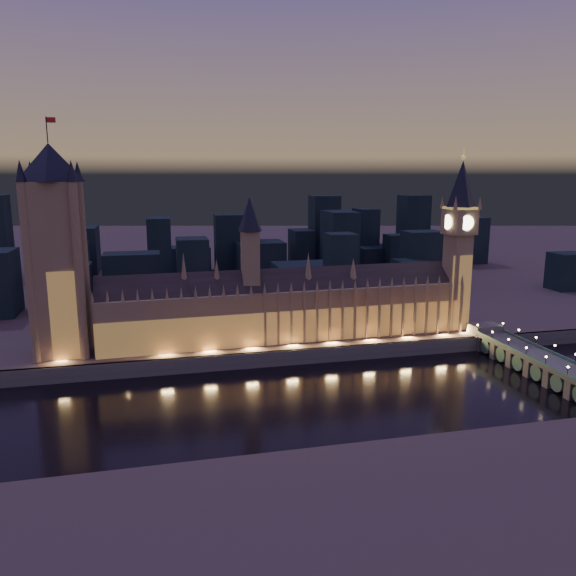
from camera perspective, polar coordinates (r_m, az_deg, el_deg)
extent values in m
plane|color=black|center=(257.16, 1.75, -10.78)|extent=(2000.00, 2000.00, 0.00)
cube|color=#443C44|center=(758.19, -8.46, 4.25)|extent=(2000.00, 960.00, 8.00)
cube|color=#4F5047|center=(293.09, -0.33, -7.11)|extent=(2000.00, 2.50, 8.00)
cube|color=#8C7A4F|center=(308.99, -0.11, -2.65)|extent=(200.61, 27.50, 28.00)
cube|color=#B6843E|center=(300.62, 0.33, -4.04)|extent=(200.00, 0.50, 18.00)
cube|color=black|center=(305.30, -0.11, 0.45)|extent=(200.47, 23.77, 16.26)
cube|color=#8C7A4F|center=(299.24, -3.85, 2.72)|extent=(9.00, 9.00, 32.00)
cone|color=black|center=(296.50, -3.91, 7.50)|extent=(13.00, 13.00, 18.00)
cube|color=#8C7A4F|center=(292.91, -19.08, -4.08)|extent=(1.20, 1.20, 28.00)
cone|color=#8C7A4F|center=(289.60, -19.29, -0.81)|extent=(2.00, 2.00, 6.00)
cube|color=#8C7A4F|center=(292.22, -17.69, -4.03)|extent=(1.20, 1.20, 28.00)
cone|color=#8C7A4F|center=(288.90, -17.88, -0.75)|extent=(2.00, 2.00, 6.00)
cube|color=#8C7A4F|center=(291.70, -16.29, -3.97)|extent=(1.20, 1.20, 28.00)
cone|color=#8C7A4F|center=(288.37, -16.47, -0.68)|extent=(2.00, 2.00, 6.00)
cube|color=#8C7A4F|center=(291.35, -14.88, -3.92)|extent=(1.20, 1.20, 28.00)
cone|color=#8C7A4F|center=(288.02, -15.05, -0.62)|extent=(2.00, 2.00, 6.00)
cube|color=#8C7A4F|center=(291.18, -13.48, -3.85)|extent=(1.20, 1.20, 28.00)
cone|color=#8C7A4F|center=(287.85, -13.63, -0.56)|extent=(2.00, 2.00, 6.00)
cube|color=#8C7A4F|center=(291.18, -12.07, -3.79)|extent=(1.20, 1.20, 28.00)
cone|color=#8C7A4F|center=(287.85, -12.21, -0.49)|extent=(2.00, 2.00, 6.00)
cube|color=#8C7A4F|center=(291.36, -10.66, -3.72)|extent=(1.20, 1.20, 28.00)
cone|color=#8C7A4F|center=(288.03, -10.79, -0.43)|extent=(2.00, 2.00, 6.00)
cube|color=#8C7A4F|center=(291.72, -9.26, -3.66)|extent=(1.20, 1.20, 28.00)
cone|color=#8C7A4F|center=(288.39, -9.38, -0.36)|extent=(2.00, 2.00, 6.00)
cube|color=#8C7A4F|center=(292.24, -7.86, -3.58)|extent=(1.20, 1.20, 28.00)
cone|color=#8C7A4F|center=(288.92, -7.96, -0.30)|extent=(2.00, 2.00, 6.00)
cube|color=#8C7A4F|center=(292.94, -6.47, -3.51)|extent=(1.20, 1.20, 28.00)
cone|color=#8C7A4F|center=(289.63, -6.56, -0.23)|extent=(2.00, 2.00, 6.00)
cube|color=#8C7A4F|center=(293.82, -5.08, -3.44)|extent=(1.20, 1.20, 28.00)
cone|color=#8C7A4F|center=(290.52, -5.16, -0.17)|extent=(2.00, 2.00, 6.00)
cube|color=#8C7A4F|center=(294.86, -3.71, -3.36)|extent=(1.20, 1.20, 28.00)
cone|color=#8C7A4F|center=(291.57, -3.77, -0.10)|extent=(2.00, 2.00, 6.00)
cube|color=#8C7A4F|center=(296.07, -2.34, -3.29)|extent=(1.20, 1.20, 28.00)
cone|color=#8C7A4F|center=(292.80, -2.39, -0.04)|extent=(2.00, 2.00, 6.00)
cube|color=#8C7A4F|center=(297.45, -0.99, -3.21)|extent=(1.20, 1.20, 28.00)
cone|color=#8C7A4F|center=(294.19, -1.03, 0.02)|extent=(2.00, 2.00, 6.00)
cube|color=#8C7A4F|center=(298.99, 0.35, -3.13)|extent=(1.20, 1.20, 28.00)
cone|color=#8C7A4F|center=(295.75, 0.33, 0.09)|extent=(2.00, 2.00, 6.00)
cube|color=#8C7A4F|center=(300.70, 1.68, -3.05)|extent=(1.20, 1.20, 28.00)
cone|color=#8C7A4F|center=(297.47, 1.66, 0.15)|extent=(2.00, 2.00, 6.00)
cube|color=#8C7A4F|center=(302.56, 2.98, -2.97)|extent=(1.20, 1.20, 28.00)
cone|color=#8C7A4F|center=(299.36, 2.99, 0.21)|extent=(2.00, 2.00, 6.00)
cube|color=#8C7A4F|center=(304.58, 4.28, -2.89)|extent=(1.20, 1.20, 28.00)
cone|color=#8C7A4F|center=(301.40, 4.29, 0.27)|extent=(2.00, 2.00, 6.00)
cube|color=#8C7A4F|center=(306.76, 5.55, -2.81)|extent=(1.20, 1.20, 28.00)
cone|color=#8C7A4F|center=(303.60, 5.58, 0.33)|extent=(2.00, 2.00, 6.00)
cube|color=#8C7A4F|center=(309.08, 6.81, -2.73)|extent=(1.20, 1.20, 28.00)
cone|color=#8C7A4F|center=(305.94, 6.84, 0.39)|extent=(2.00, 2.00, 6.00)
cube|color=#8C7A4F|center=(311.55, 8.04, -2.65)|extent=(1.20, 1.20, 28.00)
cone|color=#8C7A4F|center=(308.44, 8.09, 0.44)|extent=(2.00, 2.00, 6.00)
cube|color=#8C7A4F|center=(314.16, 9.26, -2.57)|extent=(1.20, 1.20, 28.00)
cone|color=#8C7A4F|center=(311.08, 9.32, 0.50)|extent=(2.00, 2.00, 6.00)
cube|color=#8C7A4F|center=(316.91, 10.45, -2.48)|extent=(1.20, 1.20, 28.00)
cone|color=#8C7A4F|center=(313.85, 10.52, 0.55)|extent=(2.00, 2.00, 6.00)
cube|color=#8C7A4F|center=(319.80, 11.63, -2.40)|extent=(1.20, 1.20, 28.00)
cone|color=#8C7A4F|center=(316.77, 11.71, 0.61)|extent=(2.00, 2.00, 6.00)
cube|color=#8C7A4F|center=(322.82, 12.78, -2.32)|extent=(1.20, 1.20, 28.00)
cone|color=#8C7A4F|center=(319.82, 12.87, 0.66)|extent=(2.00, 2.00, 6.00)
cube|color=#8C7A4F|center=(325.97, 13.91, -2.24)|extent=(1.20, 1.20, 28.00)
cone|color=#8C7A4F|center=(323.00, 14.01, 0.71)|extent=(2.00, 2.00, 6.00)
cube|color=#8C7A4F|center=(329.24, 15.02, -2.17)|extent=(1.20, 1.20, 28.00)
cone|color=#8C7A4F|center=(326.30, 15.12, 0.76)|extent=(2.00, 2.00, 6.00)
cube|color=#8C7A4F|center=(332.64, 16.11, -2.09)|extent=(1.20, 1.20, 28.00)
cone|color=#8C7A4F|center=(329.73, 16.22, 0.81)|extent=(2.00, 2.00, 6.00)
cube|color=#8C7A4F|center=(336.15, 17.17, -2.01)|extent=(1.20, 1.20, 28.00)
cone|color=#8C7A4F|center=(333.27, 17.29, 0.86)|extent=(2.00, 2.00, 6.00)
cone|color=#8C7A4F|center=(296.12, -10.54, 1.87)|extent=(4.40, 4.40, 18.00)
cone|color=#8C7A4F|center=(297.69, -7.26, 1.64)|extent=(4.40, 4.40, 14.00)
cone|color=#8C7A4F|center=(306.62, 2.07, 2.19)|extent=(4.40, 4.40, 16.00)
cone|color=#8C7A4F|center=(314.73, 6.64, 2.00)|extent=(4.40, 4.40, 12.00)
cube|color=#8C7A4F|center=(299.40, -22.30, 1.69)|extent=(24.15, 24.15, 85.95)
cube|color=#B6843E|center=(292.58, -22.32, -2.72)|extent=(22.00, 0.50, 44.00)
cone|color=black|center=(295.87, -23.07, 11.66)|extent=(31.68, 31.68, 18.00)
cylinder|color=black|center=(296.55, -23.30, 14.55)|extent=(0.50, 0.50, 12.00)
cube|color=red|center=(296.55, -22.94, 15.45)|extent=(4.00, 0.15, 2.50)
cylinder|color=#8C7A4F|center=(290.72, -24.76, 1.23)|extent=(4.40, 4.40, 85.95)
cone|color=black|center=(287.03, -25.57, 10.69)|extent=(5.20, 5.20, 10.00)
cylinder|color=#8C7A4F|center=(312.03, -23.99, 1.92)|extent=(4.40, 4.40, 85.95)
cone|color=black|center=(308.60, -24.72, 10.74)|extent=(5.20, 5.20, 10.00)
cylinder|color=#8C7A4F|center=(287.06, -20.46, 1.44)|extent=(4.40, 4.40, 85.95)
cone|color=black|center=(283.33, -21.15, 11.04)|extent=(5.20, 5.20, 10.00)
cylinder|color=#8C7A4F|center=(308.62, -19.98, 2.13)|extent=(4.40, 4.40, 85.95)
cone|color=black|center=(305.15, -20.60, 11.05)|extent=(5.20, 5.20, 10.00)
cube|color=#8C7A4F|center=(343.31, 16.70, 0.63)|extent=(13.81, 13.81, 55.44)
cube|color=#B6843E|center=(339.14, 17.16, -0.51)|extent=(12.00, 0.50, 44.00)
cube|color=#8C7A4F|center=(338.81, 17.04, 6.45)|extent=(15.00, 15.00, 14.52)
cube|color=#F2C64C|center=(338.28, 17.12, 7.78)|extent=(15.75, 15.75, 1.20)
cone|color=black|center=(337.81, 17.26, 10.08)|extent=(18.00, 18.00, 26.00)
sphere|color=#F2C64C|center=(337.90, 17.40, 12.53)|extent=(2.80, 2.80, 2.80)
cylinder|color=#F2C64C|center=(337.98, 17.43, 12.95)|extent=(0.40, 0.40, 5.00)
cylinder|color=#FFF2BF|center=(332.15, 17.71, 6.32)|extent=(8.40, 0.50, 8.40)
cylinder|color=#FFF2BF|center=(345.50, 16.40, 6.58)|extent=(8.40, 0.50, 8.40)
cylinder|color=#FFF2BF|center=(334.98, 15.89, 6.47)|extent=(0.50, 8.40, 8.40)
cylinder|color=#FFF2BF|center=(342.76, 18.17, 6.44)|extent=(0.50, 8.40, 8.40)
cone|color=#8C7A4F|center=(327.88, 16.67, 8.30)|extent=(2.60, 2.60, 8.00)
cone|color=#8C7A4F|center=(340.97, 15.42, 8.47)|extent=(2.60, 2.60, 8.00)
cone|color=#8C7A4F|center=(335.56, 18.92, 8.22)|extent=(2.60, 2.60, 8.00)
cone|color=#8C7A4F|center=(348.37, 17.61, 8.40)|extent=(2.60, 2.60, 8.00)
cube|color=#4F5047|center=(297.47, 25.05, -6.82)|extent=(16.77, 100.00, 1.60)
cube|color=#2D5747|center=(292.29, 23.83, -6.75)|extent=(0.80, 100.00, 1.60)
cube|color=#2D5747|center=(301.97, 26.27, -6.39)|extent=(0.80, 100.00, 1.60)
cube|color=#4F5047|center=(340.34, 19.35, -4.29)|extent=(16.77, 12.00, 9.50)
cylinder|color=black|center=(275.97, 26.53, -7.64)|extent=(0.30, 0.30, 4.40)
sphere|color=#FFD88C|center=(275.27, 26.57, -7.19)|extent=(1.00, 1.00, 1.00)
cube|color=#4F5047|center=(293.81, 25.82, -8.17)|extent=(15.09, 4.00, 9.50)
cylinder|color=black|center=(286.41, 24.72, -6.81)|extent=(0.30, 0.30, 4.40)
sphere|color=#FFD88C|center=(285.75, 24.75, -6.37)|extent=(1.00, 1.00, 1.00)
cylinder|color=black|center=(296.29, 27.17, -6.44)|extent=(0.30, 0.30, 4.40)
sphere|color=#FFD88C|center=(295.64, 27.21, -6.01)|extent=(1.00, 1.00, 1.00)
cube|color=#4F5047|center=(304.32, 24.14, -7.37)|extent=(15.09, 4.00, 9.50)
cylinder|color=black|center=(297.18, 23.03, -6.02)|extent=(0.30, 0.30, 4.40)
sphere|color=#FFD88C|center=(296.53, 23.07, -5.60)|extent=(1.00, 1.00, 1.00)
cylinder|color=black|center=(306.71, 25.46, -5.70)|extent=(0.30, 0.30, 4.40)
sphere|color=#FFD88C|center=(306.08, 25.49, -5.29)|extent=(1.00, 1.00, 1.00)
cube|color=#4F5047|center=(315.12, 22.57, -6.61)|extent=(15.09, 4.00, 9.50)
cylinder|color=black|center=(308.23, 21.48, -5.29)|extent=(0.30, 0.30, 4.40)
sphere|color=#FFD88C|center=(307.61, 21.51, -4.88)|extent=(1.00, 1.00, 1.00)
cylinder|color=black|center=(317.43, 23.86, -5.01)|extent=(0.30, 0.30, 4.40)
sphere|color=#FFD88C|center=(316.82, 23.89, -4.61)|extent=(1.00, 1.00, 1.00)
cube|color=#4F5047|center=(326.19, 21.11, -5.89)|extent=(15.09, 4.00, 9.50)
cylinder|color=black|center=(319.54, 20.03, -4.61)|extent=(0.30, 0.30, 4.40)
sphere|color=#FFD88C|center=(318.94, 20.06, -4.21)|extent=(1.00, 1.00, 1.00)
cylinder|color=black|center=(328.42, 22.37, -4.36)|extent=(0.30, 0.30, 4.40)
sphere|color=#FFD88C|center=(327.83, 22.40, -3.97)|extent=(1.00, 1.00, 1.00)
cube|color=#4F5047|center=(337.50, 19.76, -5.23)|extent=(15.09, 4.00, 9.50)
cylinder|color=black|center=(331.08, 18.69, -3.97)|extent=(0.30, 0.30, 4.40)
sphere|color=#FFD88C|center=(330.50, 18.71, -3.59)|extent=(1.00, 1.00, 1.00)
cylinder|color=black|center=(339.66, 20.98, -3.75)|extent=(0.30, 0.30, 4.40)
sphere|color=#FFD88C|center=(339.09, 21.01, -3.37)|extent=(1.00, 1.00, 1.00)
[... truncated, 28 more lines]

